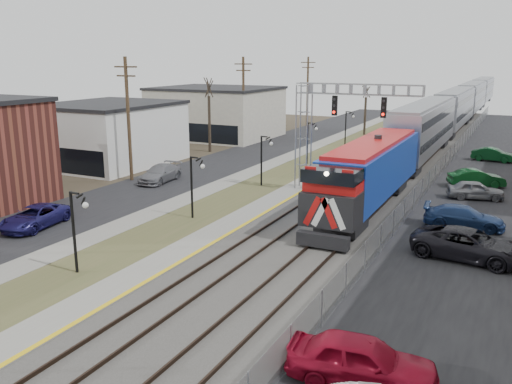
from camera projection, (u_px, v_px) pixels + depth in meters
The scene contains 23 objects.
street_west at pixel (223, 163), 52.33m from camera, with size 7.00×120.00×0.04m, color black.
sidewalk at pixel (265, 167), 50.38m from camera, with size 2.00×120.00×0.08m, color gray.
grass_median at pixel (295, 170), 49.09m from camera, with size 4.00×120.00×0.06m, color #464E29.
platform at pixel (326, 172), 47.78m from camera, with size 2.00×120.00×0.24m, color gray.
ballast_bed at pixel (383, 177), 45.62m from camera, with size 8.00×120.00×0.20m, color #595651.
platform_edge at pixel (336, 171), 47.37m from camera, with size 0.24×120.00×0.01m, color gold.
track_near at pixel (360, 173), 46.44m from camera, with size 1.58×120.00×0.15m.
track_far at pixel (401, 177), 44.93m from camera, with size 1.58×120.00×0.15m.
train at pixel (457, 108), 76.10m from camera, with size 3.00×108.65×5.33m.
signal_gantry at pixel (326, 119), 39.40m from camera, with size 9.00×1.07×8.15m.
lampposts at pixel (194, 187), 34.09m from camera, with size 0.14×62.14×4.00m.
utility_poles at pixel (129, 120), 43.73m from camera, with size 0.28×80.28×10.00m.
fence at pixel (435, 174), 43.64m from camera, with size 0.04×120.00×1.60m, color gray.
buildings_west at pixel (64, 140), 46.33m from camera, with size 14.00×67.00×7.00m.
bare_trees at pixel (232, 130), 55.58m from camera, with size 12.30×42.30×5.95m.
car_lot_a at pixel (362, 362), 16.75m from camera, with size 1.87×4.64×1.58m, color maroon.
car_lot_c at pixel (469, 245), 27.15m from camera, with size 2.56×5.54×1.54m, color black.
car_lot_d at pixel (464, 218), 32.17m from camera, with size 1.87×4.61×1.34m, color navy.
car_lot_e at pixel (475, 190), 38.78m from camera, with size 1.57×3.91×1.33m, color slate.
car_lot_f at pixel (476, 179), 42.36m from camera, with size 1.47×4.22×1.39m, color #0C3C17.
car_street_a at pixel (35, 218), 32.28m from camera, with size 2.14×4.64×1.29m, color navy.
car_street_b at pixel (160, 174), 44.17m from camera, with size 1.92×4.72×1.37m, color slate.
car_lot_g at pixel (493, 155), 52.84m from camera, with size 1.38×3.96×1.30m, color #0C3D1B.
Camera 1 is at (14.24, -9.67, 9.95)m, focal length 38.00 mm.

